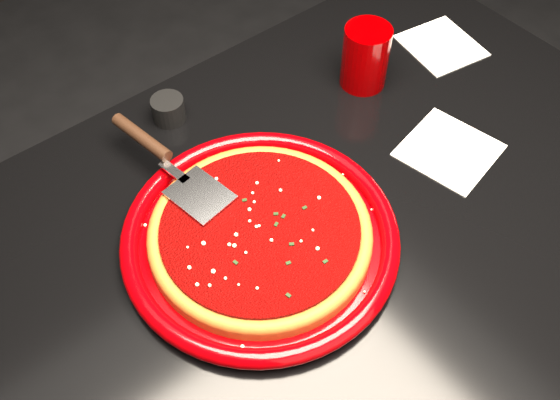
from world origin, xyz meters
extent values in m
cube|color=black|center=(0.00, 0.00, 0.38)|extent=(1.20, 0.80, 0.75)
cylinder|color=#7A0002|center=(-0.09, 0.02, 0.76)|extent=(0.46, 0.46, 0.03)
cylinder|color=brown|center=(-0.09, 0.02, 0.77)|extent=(0.36, 0.36, 0.02)
torus|color=brown|center=(-0.09, 0.02, 0.78)|extent=(0.36, 0.36, 0.02)
cylinder|color=#650302|center=(-0.09, 0.02, 0.78)|extent=(0.32, 0.32, 0.01)
cylinder|color=#7D0000|center=(0.26, 0.18, 0.81)|extent=(0.11, 0.11, 0.11)
cube|color=silver|center=(0.25, -0.03, 0.75)|extent=(0.16, 0.16, 0.00)
cube|color=silver|center=(0.44, 0.16, 0.75)|extent=(0.14, 0.15, 0.00)
cylinder|color=black|center=(-0.06, 0.31, 0.77)|extent=(0.06, 0.06, 0.04)
camera|label=1|loc=(-0.38, -0.38, 1.49)|focal=40.00mm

